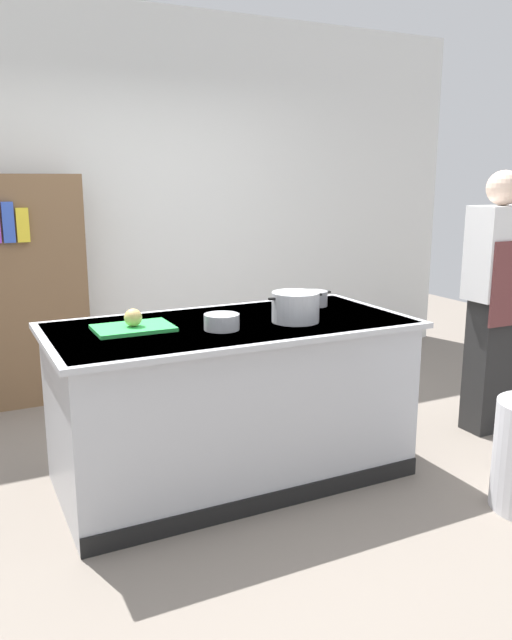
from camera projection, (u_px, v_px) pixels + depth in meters
The scene contains 10 objects.
ground_plane at pixel (232, 475), 3.64m from camera, with size 10.00×10.00×0.00m, color slate.
back_wall at pixel (125, 199), 5.15m from camera, with size 6.40×0.12×3.00m, color white.
counter_island at pixel (232, 398), 3.54m from camera, with size 1.98×0.98×0.90m.
cutting_board at pixel (133, 328), 3.28m from camera, with size 0.40×0.28×0.02m, color green.
onion at pixel (133, 318), 3.26m from camera, with size 0.09×0.09×0.09m, color tan.
stock_pot at pixel (295, 307), 3.45m from camera, with size 0.33×0.26×0.16m.
sauce_pan at pixel (314, 298), 3.89m from camera, with size 0.23×0.16×0.09m.
mixing_bowl at pixel (222, 322), 3.28m from camera, with size 0.19×0.19×0.08m, color #B7BABF.
person_chef at pixel (495, 297), 4.11m from camera, with size 0.38×0.25×1.72m.
bookshelf at pixel (8, 293), 4.61m from camera, with size 1.10×0.31×1.70m.
Camera 1 is at (-1.36, -3.07, 1.67)m, focal length 35.52 mm.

